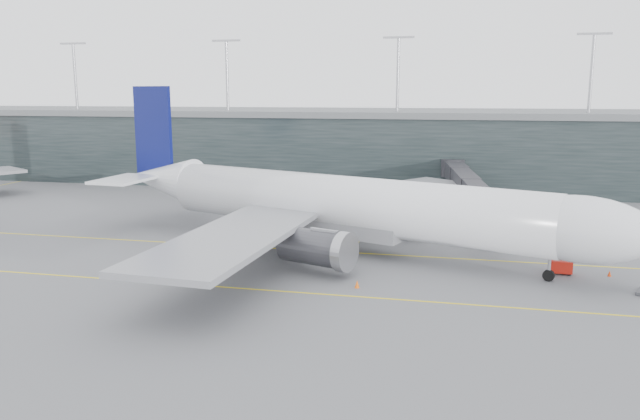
# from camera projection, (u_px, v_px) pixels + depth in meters

# --- Properties ---
(ground) EXTENTS (320.00, 320.00, 0.00)m
(ground) POSITION_uv_depth(u_px,v_px,m) (318.00, 243.00, 79.52)
(ground) COLOR #5C5B60
(ground) RESTS_ON ground
(taxiline_a) EXTENTS (160.00, 0.25, 0.02)m
(taxiline_a) POSITION_uv_depth(u_px,v_px,m) (311.00, 250.00, 75.69)
(taxiline_a) COLOR yellow
(taxiline_a) RESTS_ON ground
(taxiline_b) EXTENTS (160.00, 0.25, 0.02)m
(taxiline_b) POSITION_uv_depth(u_px,v_px,m) (272.00, 291.00, 60.35)
(taxiline_b) COLOR yellow
(taxiline_b) RESTS_ON ground
(taxiline_lead_main) EXTENTS (0.25, 60.00, 0.02)m
(taxiline_lead_main) POSITION_uv_depth(u_px,v_px,m) (377.00, 215.00, 97.63)
(taxiline_lead_main) COLOR yellow
(taxiline_lead_main) RESTS_ON ground
(terminal) EXTENTS (240.00, 36.00, 29.00)m
(terminal) POSITION_uv_depth(u_px,v_px,m) (378.00, 146.00, 133.72)
(terminal) COLOR black
(terminal) RESTS_ON ground
(main_aircraft) EXTENTS (68.30, 63.00, 19.76)m
(main_aircraft) POSITION_uv_depth(u_px,v_px,m) (343.00, 205.00, 75.07)
(main_aircraft) COLOR white
(main_aircraft) RESTS_ON ground
(jet_bridge) EXTENTS (8.87, 45.10, 6.87)m
(jet_bridge) POSITION_uv_depth(u_px,v_px,m) (468.00, 181.00, 98.06)
(jet_bridge) COLOR #27272B
(jet_bridge) RESTS_ON ground
(gse_cart) EXTENTS (2.19, 1.44, 1.46)m
(gse_cart) POSITION_uv_depth(u_px,v_px,m) (561.00, 266.00, 65.75)
(gse_cart) COLOR #A1140B
(gse_cart) RESTS_ON ground
(uld_a) EXTENTS (2.72, 2.42, 2.07)m
(uld_a) POSITION_uv_depth(u_px,v_px,m) (297.00, 217.00, 90.60)
(uld_a) COLOR #39393E
(uld_a) RESTS_ON ground
(uld_b) EXTENTS (2.06, 1.79, 1.63)m
(uld_b) POSITION_uv_depth(u_px,v_px,m) (312.00, 218.00, 90.98)
(uld_b) COLOR #39393E
(uld_b) RESTS_ON ground
(uld_c) EXTENTS (2.77, 2.48, 2.09)m
(uld_c) POSITION_uv_depth(u_px,v_px,m) (338.00, 218.00, 89.51)
(uld_c) COLOR #39393E
(uld_c) RESTS_ON ground
(cone_nose) EXTENTS (0.39, 0.39, 0.62)m
(cone_nose) POSITION_uv_depth(u_px,v_px,m) (610.00, 273.00, 64.97)
(cone_nose) COLOR red
(cone_nose) RESTS_ON ground
(cone_wing_stbd) EXTENTS (0.49, 0.49, 0.78)m
(cone_wing_stbd) POSITION_uv_depth(u_px,v_px,m) (357.00, 284.00, 61.13)
(cone_wing_stbd) COLOR #F35E0D
(cone_wing_stbd) RESTS_ON ground
(cone_wing_port) EXTENTS (0.41, 0.41, 0.65)m
(cone_wing_port) POSITION_uv_depth(u_px,v_px,m) (405.00, 225.00, 88.48)
(cone_wing_port) COLOR orange
(cone_wing_port) RESTS_ON ground
(cone_tail) EXTENTS (0.49, 0.49, 0.78)m
(cone_tail) POSITION_uv_depth(u_px,v_px,m) (240.00, 259.00, 70.43)
(cone_tail) COLOR orange
(cone_tail) RESTS_ON ground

